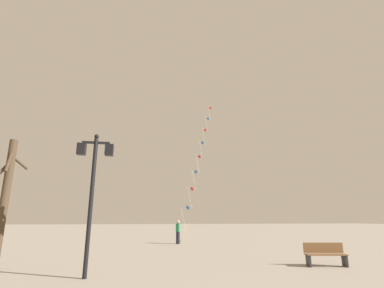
# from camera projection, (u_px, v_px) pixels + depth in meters

# --- Properties ---
(ground_plane) EXTENTS (160.00, 160.00, 0.00)m
(ground_plane) POSITION_uv_depth(u_px,v_px,m) (149.00, 245.00, 20.76)
(ground_plane) COLOR gray
(twin_lantern_lamp_post) EXTENTS (1.22, 0.28, 4.76)m
(twin_lantern_lamp_post) POSITION_uv_depth(u_px,v_px,m) (93.00, 175.00, 9.90)
(twin_lantern_lamp_post) COLOR black
(twin_lantern_lamp_post) RESTS_ON ground_plane
(kite_train) EXTENTS (4.78, 8.24, 15.17)m
(kite_train) POSITION_uv_depth(u_px,v_px,m) (199.00, 157.00, 29.47)
(kite_train) COLOR brown
(kite_train) RESTS_ON ground_plane
(kite_flyer) EXTENTS (0.41, 0.62, 1.71)m
(kite_flyer) POSITION_uv_depth(u_px,v_px,m) (178.00, 231.00, 21.73)
(kite_flyer) COLOR #1E1E2D
(kite_flyer) RESTS_ON ground_plane
(bare_tree) EXTENTS (0.54, 2.02, 4.96)m
(bare_tree) POSITION_uv_depth(u_px,v_px,m) (5.00, 198.00, 11.18)
(bare_tree) COLOR #423323
(bare_tree) RESTS_ON ground_plane
(park_bench) EXTENTS (1.65, 0.71, 0.89)m
(park_bench) POSITION_uv_depth(u_px,v_px,m) (325.00, 254.00, 11.52)
(park_bench) COLOR brown
(park_bench) RESTS_ON ground_plane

